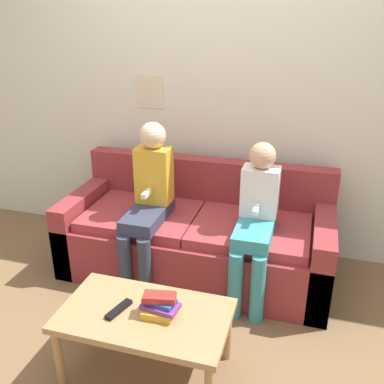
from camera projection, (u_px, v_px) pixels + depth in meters
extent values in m
plane|color=brown|center=(176.00, 310.00, 2.80)|extent=(10.00, 10.00, 0.00)
cube|color=silver|center=(216.00, 84.00, 3.18)|extent=(8.00, 0.06, 2.60)
cube|color=beige|center=(149.00, 92.00, 3.32)|extent=(0.23, 0.00, 0.25)
cube|color=maroon|center=(196.00, 248.00, 3.14)|extent=(1.90, 0.80, 0.39)
cube|color=maroon|center=(208.00, 183.00, 3.29)|extent=(1.90, 0.14, 0.39)
cube|color=maroon|center=(88.00, 223.00, 3.34)|extent=(0.14, 0.80, 0.55)
cube|color=maroon|center=(321.00, 256.00, 2.89)|extent=(0.14, 0.80, 0.55)
cube|color=#A1343A|center=(142.00, 215.00, 3.13)|extent=(0.79, 0.64, 0.07)
cube|color=#A1343A|center=(251.00, 230.00, 2.92)|extent=(0.79, 0.64, 0.07)
cube|color=#AD7F51|center=(145.00, 316.00, 2.19)|extent=(0.87, 0.50, 0.04)
cylinder|color=#AD7F51|center=(59.00, 357.00, 2.19)|extent=(0.04, 0.04, 0.35)
cylinder|color=#AD7F51|center=(98.00, 307.00, 2.55)|extent=(0.04, 0.04, 0.35)
cylinder|color=#AD7F51|center=(228.00, 333.00, 2.35)|extent=(0.04, 0.04, 0.35)
cylinder|color=#33384C|center=(125.00, 267.00, 2.85)|extent=(0.09, 0.09, 0.46)
cylinder|color=#33384C|center=(145.00, 270.00, 2.81)|extent=(0.09, 0.09, 0.46)
cube|color=#33384C|center=(148.00, 215.00, 2.95)|extent=(0.23, 0.50, 0.09)
cube|color=gold|center=(154.00, 175.00, 2.98)|extent=(0.24, 0.16, 0.40)
sphere|color=beige|center=(153.00, 136.00, 2.87)|extent=(0.18, 0.18, 0.18)
cube|color=white|center=(146.00, 194.00, 2.88)|extent=(0.03, 0.12, 0.03)
cylinder|color=teal|center=(235.00, 286.00, 2.66)|extent=(0.09, 0.09, 0.46)
cylinder|color=teal|center=(257.00, 289.00, 2.62)|extent=(0.09, 0.09, 0.46)
cube|color=teal|center=(255.00, 229.00, 2.76)|extent=(0.23, 0.50, 0.09)
cube|color=white|center=(260.00, 191.00, 2.80)|extent=(0.24, 0.16, 0.33)
sphere|color=tan|center=(263.00, 156.00, 2.70)|extent=(0.17, 0.17, 0.17)
cube|color=white|center=(256.00, 210.00, 2.69)|extent=(0.03, 0.12, 0.03)
cube|color=black|center=(119.00, 309.00, 2.19)|extent=(0.09, 0.17, 0.02)
cube|color=gold|center=(160.00, 310.00, 2.18)|extent=(0.16, 0.16, 0.04)
cube|color=#7A3389|center=(160.00, 306.00, 2.15)|extent=(0.20, 0.13, 0.02)
cube|color=#23519E|center=(159.00, 301.00, 2.15)|extent=(0.17, 0.11, 0.02)
cube|color=red|center=(160.00, 297.00, 2.14)|extent=(0.18, 0.11, 0.03)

